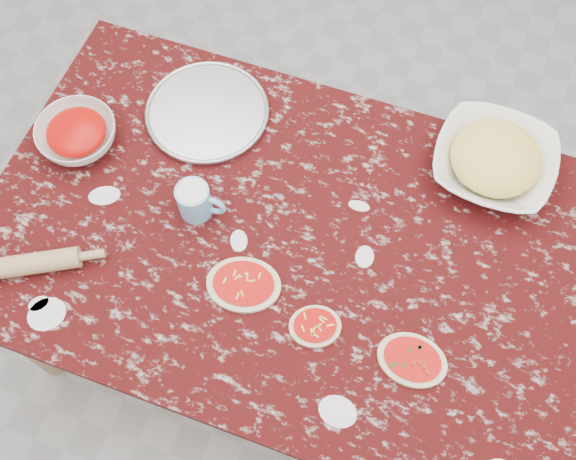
{
  "coord_description": "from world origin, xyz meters",
  "views": [
    {
      "loc": [
        0.24,
        -0.66,
        2.28
      ],
      "look_at": [
        0.0,
        0.0,
        0.8
      ],
      "focal_mm": 40.57,
      "sensor_mm": 36.0,
      "label": 1
    }
  ],
  "objects_px": {
    "pizza_tray": "(207,113)",
    "sauce_bowl": "(78,135)",
    "cheese_bowl": "(493,162)",
    "flour_mug": "(195,201)",
    "rolling_pin": "(25,265)",
    "worktable": "(288,251)"
  },
  "relations": [
    {
      "from": "sauce_bowl",
      "to": "rolling_pin",
      "type": "xyz_separation_m",
      "value": [
        0.05,
        -0.39,
        -0.01
      ]
    },
    {
      "from": "sauce_bowl",
      "to": "flour_mug",
      "type": "xyz_separation_m",
      "value": [
        0.39,
        -0.09,
        0.02
      ]
    },
    {
      "from": "worktable",
      "to": "cheese_bowl",
      "type": "height_order",
      "value": "cheese_bowl"
    },
    {
      "from": "rolling_pin",
      "to": "pizza_tray",
      "type": "bearing_deg",
      "value": 67.87
    },
    {
      "from": "cheese_bowl",
      "to": "sauce_bowl",
      "type": "bearing_deg",
      "value": -164.77
    },
    {
      "from": "sauce_bowl",
      "to": "rolling_pin",
      "type": "height_order",
      "value": "sauce_bowl"
    },
    {
      "from": "pizza_tray",
      "to": "sauce_bowl",
      "type": "bearing_deg",
      "value": -145.1
    },
    {
      "from": "cheese_bowl",
      "to": "rolling_pin",
      "type": "bearing_deg",
      "value": -146.59
    },
    {
      "from": "worktable",
      "to": "flour_mug",
      "type": "bearing_deg",
      "value": -179.15
    },
    {
      "from": "rolling_pin",
      "to": "worktable",
      "type": "bearing_deg",
      "value": 27.23
    },
    {
      "from": "pizza_tray",
      "to": "cheese_bowl",
      "type": "relative_size",
      "value": 1.07
    },
    {
      "from": "worktable",
      "to": "rolling_pin",
      "type": "xyz_separation_m",
      "value": [
        -0.59,
        -0.3,
        0.11
      ]
    },
    {
      "from": "worktable",
      "to": "flour_mug",
      "type": "height_order",
      "value": "flour_mug"
    },
    {
      "from": "sauce_bowl",
      "to": "cheese_bowl",
      "type": "bearing_deg",
      "value": 15.23
    },
    {
      "from": "worktable",
      "to": "cheese_bowl",
      "type": "bearing_deg",
      "value": 40.39
    },
    {
      "from": "pizza_tray",
      "to": "sauce_bowl",
      "type": "xyz_separation_m",
      "value": [
        -0.3,
        -0.21,
        0.03
      ]
    },
    {
      "from": "rolling_pin",
      "to": "flour_mug",
      "type": "bearing_deg",
      "value": 41.59
    },
    {
      "from": "pizza_tray",
      "to": "flour_mug",
      "type": "xyz_separation_m",
      "value": [
        0.1,
        -0.29,
        0.05
      ]
    },
    {
      "from": "pizza_tray",
      "to": "cheese_bowl",
      "type": "xyz_separation_m",
      "value": [
        0.79,
        0.09,
        0.03
      ]
    },
    {
      "from": "flour_mug",
      "to": "rolling_pin",
      "type": "height_order",
      "value": "flour_mug"
    },
    {
      "from": "worktable",
      "to": "pizza_tray",
      "type": "height_order",
      "value": "pizza_tray"
    },
    {
      "from": "pizza_tray",
      "to": "rolling_pin",
      "type": "height_order",
      "value": "rolling_pin"
    }
  ]
}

